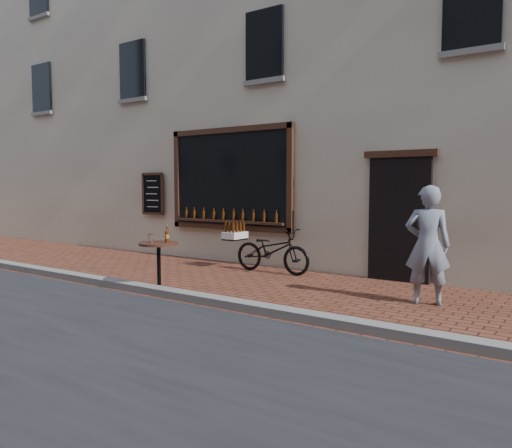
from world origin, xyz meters
The scene contains 6 objects.
ground centered at (0.00, 0.00, 0.00)m, with size 90.00×90.00×0.00m, color #542C1B.
kerb centered at (0.00, 0.20, 0.06)m, with size 90.00×0.25×0.12m, color slate.
shop_building centered at (0.00, 6.50, 5.00)m, with size 28.00×6.20×10.00m.
cargo_bicycle centered at (-0.45, 2.90, 0.45)m, with size 1.93×0.59×0.94m.
bistro_table centered at (-0.91, 0.35, 0.57)m, with size 0.63×0.63×1.07m.
pedestrian centered at (2.82, 2.00, 0.86)m, with size 0.62×0.41×1.71m, color slate.
Camera 1 is at (4.88, -5.20, 1.71)m, focal length 35.00 mm.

